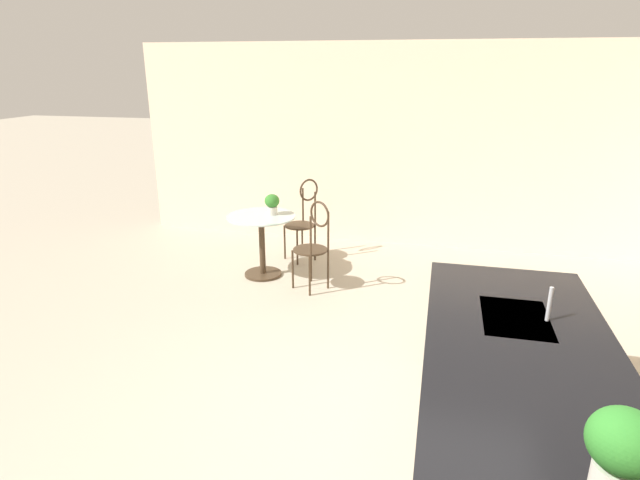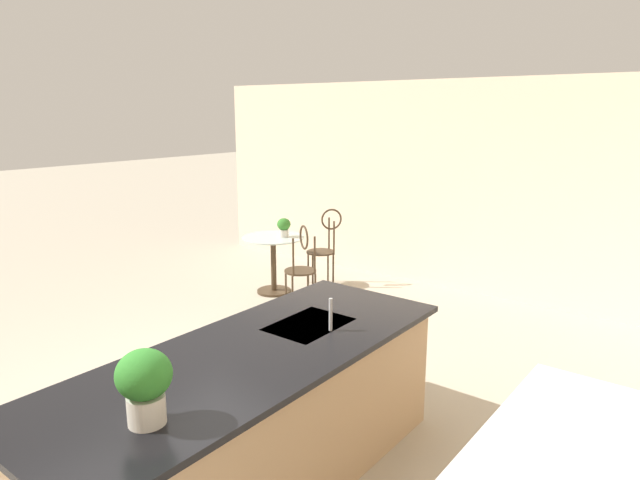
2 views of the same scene
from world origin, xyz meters
name	(u,v)px [view 2 (image 2 of 2)]	position (x,y,z in m)	size (l,w,h in m)	color
ground_plane	(202,421)	(0.00, 0.00, 0.00)	(40.00, 40.00, 0.00)	#B2A893
wall_left_window	(451,186)	(-4.26, 0.00, 1.35)	(0.12, 7.80, 2.70)	beige
kitchen_island	(253,420)	(0.30, 0.85, 0.46)	(2.80, 1.06, 0.92)	tan
bistro_table	(273,259)	(-2.64, -1.66, 0.45)	(0.80, 0.80, 0.74)	#3D2D1E
chair_near_window	(325,244)	(-3.30, -1.33, 0.57)	(0.53, 0.53, 1.04)	#3D2D1E
chair_by_island	(302,263)	(-2.37, -0.96, 0.57)	(0.53, 0.53, 1.04)	#3D2D1E
sink_faucet	(331,315)	(-0.25, 1.03, 1.03)	(0.02, 0.02, 0.22)	#B2B5BA
potted_plant_on_table	(284,226)	(-2.73, -1.55, 0.88)	(0.17, 0.17, 0.24)	beige
potted_plant_counter_far	(144,382)	(1.15, 1.02, 1.13)	(0.25, 0.25, 0.36)	beige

